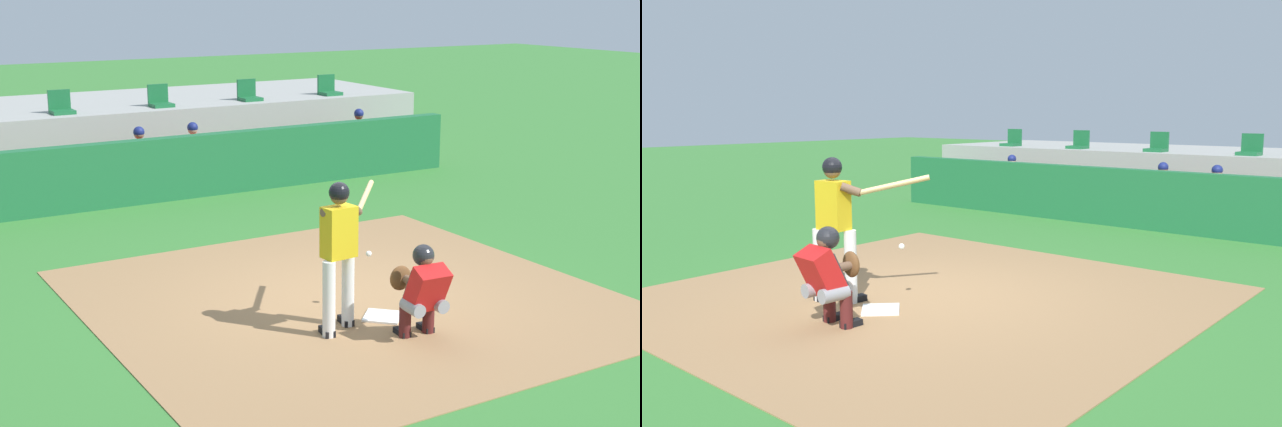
{
  "view_description": "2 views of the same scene",
  "coord_description": "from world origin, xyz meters",
  "views": [
    {
      "loc": [
        -5.94,
        -9.26,
        3.94
      ],
      "look_at": [
        0.0,
        0.7,
        1.0
      ],
      "focal_mm": 50.17,
      "sensor_mm": 36.0,
      "label": 1
    },
    {
      "loc": [
        5.56,
        -5.92,
        2.33
      ],
      "look_at": [
        0.0,
        0.7,
        1.0
      ],
      "focal_mm": 36.78,
      "sensor_mm": 36.0,
      "label": 2
    }
  ],
  "objects": [
    {
      "name": "dugout_player_2",
      "position": [
        1.03,
        7.34,
        0.67
      ],
      "size": [
        0.49,
        0.7,
        1.3
      ],
      "color": "#939399",
      "rests_on": "ground"
    },
    {
      "name": "dugout_player_1",
      "position": [
        -0.1,
        7.34,
        0.67
      ],
      "size": [
        0.49,
        0.7,
        1.3
      ],
      "color": "#939399",
      "rests_on": "ground"
    },
    {
      "name": "ground_plane",
      "position": [
        0.0,
        0.0,
        0.0
      ],
      "size": [
        80.0,
        80.0,
        0.0
      ],
      "primitive_type": "plane",
      "color": "#387A33"
    },
    {
      "name": "stadium_seat_5",
      "position": [
        5.42,
        9.38,
        1.53
      ],
      "size": [
        0.46,
        0.46,
        0.48
      ],
      "color": "#196033",
      "rests_on": "stands_platform"
    },
    {
      "name": "stadium_seat_2",
      "position": [
        -1.08,
        9.38,
        1.53
      ],
      "size": [
        0.46,
        0.46,
        0.48
      ],
      "color": "#196033",
      "rests_on": "stands_platform"
    },
    {
      "name": "batter_at_plate",
      "position": [
        -0.67,
        -0.88,
        1.04
      ],
      "size": [
        1.22,
        0.92,
        1.8
      ],
      "color": "silver",
      "rests_on": "ground"
    },
    {
      "name": "dugout_wall",
      "position": [
        0.0,
        6.5,
        0.6
      ],
      "size": [
        13.0,
        0.3,
        1.2
      ],
      "primitive_type": "cube",
      "color": "#1E6638",
      "rests_on": "ground"
    },
    {
      "name": "stadium_seat_4",
      "position": [
        3.25,
        9.38,
        1.53
      ],
      "size": [
        0.46,
        0.46,
        0.48
      ],
      "color": "#196033",
      "rests_on": "stands_platform"
    },
    {
      "name": "catcher_crouched",
      "position": [
        0.01,
        -1.55,
        0.61
      ],
      "size": [
        0.5,
        1.47,
        1.13
      ],
      "color": "gray",
      "rests_on": "ground"
    },
    {
      "name": "dirt_infield",
      "position": [
        0.0,
        0.0,
        0.01
      ],
      "size": [
        6.4,
        6.4,
        0.01
      ],
      "primitive_type": "cube",
      "color": "#9E754C",
      "rests_on": "ground"
    },
    {
      "name": "stands_platform",
      "position": [
        0.0,
        10.9,
        0.7
      ],
      "size": [
        15.0,
        4.4,
        1.4
      ],
      "primitive_type": "cube",
      "color": "#9E9E99",
      "rests_on": "ground"
    },
    {
      "name": "dugout_player_3",
      "position": [
        5.05,
        7.34,
        0.67
      ],
      "size": [
        0.49,
        0.7,
        1.3
      ],
      "color": "#939399",
      "rests_on": "ground"
    },
    {
      "name": "home_plate",
      "position": [
        0.0,
        -0.8,
        0.02
      ],
      "size": [
        0.62,
        0.62,
        0.02
      ],
      "primitive_type": "cube",
      "rotation": [
        0.0,
        0.0,
        0.79
      ],
      "color": "white",
      "rests_on": "dirt_infield"
    },
    {
      "name": "stadium_seat_3",
      "position": [
        1.08,
        9.38,
        1.53
      ],
      "size": [
        0.46,
        0.46,
        0.48
      ],
      "color": "#196033",
      "rests_on": "stands_platform"
    },
    {
      "name": "dugout_bench",
      "position": [
        0.0,
        7.5,
        0.23
      ],
      "size": [
        11.8,
        0.44,
        0.45
      ],
      "primitive_type": "cube",
      "color": "olive",
      "rests_on": "ground"
    }
  ]
}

